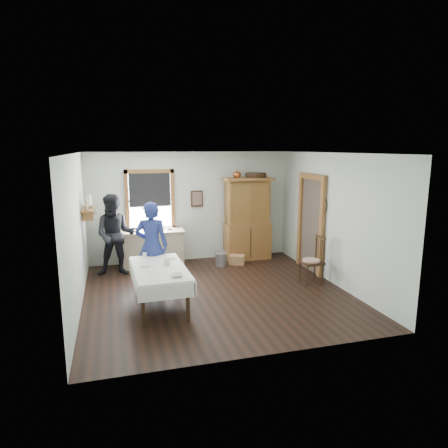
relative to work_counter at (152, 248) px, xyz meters
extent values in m
cube|color=black|center=(1.02, -2.15, -0.43)|extent=(5.00, 5.00, 0.01)
cube|color=white|center=(1.02, -2.15, 2.26)|extent=(5.00, 5.00, 0.01)
cube|color=#B4BFB1|center=(1.02, 0.35, 0.92)|extent=(5.00, 0.01, 2.70)
cube|color=#B4BFB1|center=(1.02, -4.65, 0.92)|extent=(5.00, 0.01, 2.70)
cube|color=#B4BFB1|center=(-1.48, -2.15, 0.92)|extent=(0.01, 5.00, 2.70)
cube|color=#B4BFB1|center=(3.52, -2.15, 0.92)|extent=(0.01, 5.00, 2.70)
cube|color=white|center=(0.02, 0.34, 1.12)|extent=(1.00, 0.02, 1.30)
cube|color=olive|center=(0.02, 0.31, 1.81)|extent=(1.18, 0.06, 0.09)
cube|color=olive|center=(0.02, 0.31, 0.42)|extent=(1.18, 0.06, 0.09)
cube|color=olive|center=(-0.52, 0.31, 1.12)|extent=(0.09, 0.06, 1.48)
cube|color=olive|center=(0.57, 0.31, 1.12)|extent=(0.09, 0.06, 1.48)
cube|color=black|center=(0.02, 0.29, 1.36)|extent=(0.98, 0.03, 0.80)
cube|color=#493E34|center=(3.49, -1.30, 0.62)|extent=(0.03, 0.90, 2.10)
cube|color=olive|center=(3.46, -1.81, 0.62)|extent=(0.08, 0.12, 2.10)
cube|color=olive|center=(3.46, -0.79, 0.62)|extent=(0.08, 0.12, 2.10)
cube|color=olive|center=(3.46, -1.30, 1.73)|extent=(0.08, 1.14, 0.12)
cube|color=olive|center=(-1.35, -0.65, 1.12)|extent=(0.24, 1.00, 0.04)
cube|color=olive|center=(-1.35, -1.05, 1.02)|extent=(0.22, 0.03, 0.18)
cube|color=olive|center=(-1.35, -0.25, 1.02)|extent=(0.22, 0.03, 0.18)
cube|color=tan|center=(-1.35, -0.95, 1.25)|extent=(0.03, 0.22, 0.24)
cylinder|color=white|center=(-1.35, -0.30, 1.25)|extent=(0.12, 0.12, 0.22)
cube|color=#372313|center=(1.17, 0.31, 1.12)|extent=(0.30, 0.04, 0.40)
torus|color=black|center=(3.47, -1.85, 1.29)|extent=(0.01, 0.27, 0.27)
cube|color=tan|center=(0.00, 0.00, 0.00)|extent=(1.54, 0.64, 0.87)
cube|color=olive|center=(2.41, 0.03, 0.60)|extent=(1.22, 0.58, 2.07)
cube|color=white|center=(-0.11, -2.50, -0.08)|extent=(1.00, 1.82, 0.72)
cube|color=#372313|center=(3.07, -2.14, 0.07)|extent=(0.47, 0.47, 1.01)
cube|color=#93979B|center=(1.60, -0.40, -0.28)|extent=(0.31, 0.31, 0.30)
cube|color=#A6764B|center=(1.99, -0.39, -0.32)|extent=(0.45, 0.40, 0.22)
imported|color=navy|center=(-0.15, -1.56, 0.38)|extent=(0.67, 0.52, 1.64)
imported|color=black|center=(-0.83, -0.43, 0.40)|extent=(0.90, 0.75, 1.68)
imported|color=white|center=(0.04, -2.41, 0.33)|extent=(0.16, 0.16, 0.10)
imported|color=white|center=(-0.30, -1.74, 0.32)|extent=(0.10, 0.10, 0.09)
imported|color=white|center=(0.11, -3.09, 0.31)|extent=(0.25, 0.25, 0.06)
imported|color=brown|center=(0.13, 0.12, 0.45)|extent=(0.24, 0.27, 0.02)
imported|color=white|center=(0.42, 0.03, 0.46)|extent=(0.21, 0.21, 0.06)
imported|color=white|center=(-1.35, -0.60, 1.16)|extent=(0.22, 0.22, 0.05)
camera|label=1|loc=(-0.84, -9.34, 2.37)|focal=32.00mm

